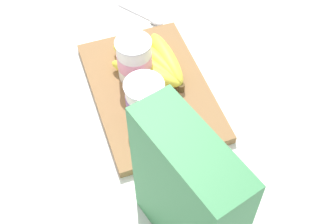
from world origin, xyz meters
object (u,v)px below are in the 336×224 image
Objects in this scene: cutting_board at (150,90)px; cereal_box at (187,197)px; yogurt_cup_front at (145,100)px; spoon at (148,17)px; yogurt_cup_back at (134,59)px; banana_bunch at (154,64)px.

cereal_box reaches higher than cutting_board.
spoon is at bearing -18.57° from yogurt_cup_front.
yogurt_cup_front reaches higher than cutting_board.
yogurt_cup_front is at bearing 173.49° from yogurt_cup_back.
cutting_board is 1.95× the size of banana_bunch.
spoon is (0.22, -0.07, -0.00)m from cutting_board.
spoon is at bearing 152.94° from cereal_box.
yogurt_cup_back is 0.05m from banana_bunch.
banana_bunch is 1.49× the size of spoon.
banana_bunch is 0.19m from spoon.
yogurt_cup_front is 0.12m from banana_bunch.
yogurt_cup_back is at bearing 22.20° from cutting_board.
cereal_box is 1.51× the size of banana_bunch.
yogurt_cup_back reaches higher than spoon.
cereal_box is 2.25× the size of spoon.
cutting_board is at bearing -157.80° from yogurt_cup_back.
yogurt_cup_front is at bearing 153.25° from banana_bunch.
spoon is at bearing -24.97° from yogurt_cup_back.
yogurt_cup_front is (-0.06, 0.03, 0.05)m from cutting_board.
spoon is (0.28, -0.10, -0.06)m from yogurt_cup_front.
banana_bunch is at bearing -26.75° from yogurt_cup_front.
yogurt_cup_front reaches higher than spoon.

